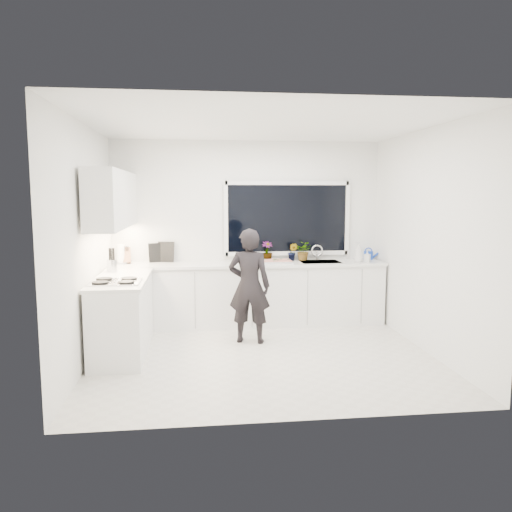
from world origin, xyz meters
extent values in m
cube|color=beige|center=(0.00, 0.00, -0.01)|extent=(4.00, 3.50, 0.02)
cube|color=white|center=(0.00, 1.76, 1.35)|extent=(4.00, 0.02, 2.70)
cube|color=white|center=(-2.01, 0.00, 1.35)|extent=(0.02, 3.50, 2.70)
cube|color=white|center=(2.01, 0.00, 1.35)|extent=(0.02, 3.50, 2.70)
cube|color=white|center=(0.00, 0.00, 2.71)|extent=(4.00, 3.50, 0.02)
cube|color=black|center=(0.60, 1.73, 1.55)|extent=(1.80, 0.02, 1.00)
cube|color=white|center=(0.00, 1.45, 0.44)|extent=(3.92, 0.58, 0.88)
cube|color=white|center=(-1.67, 0.35, 0.44)|extent=(0.58, 1.60, 0.88)
cube|color=silver|center=(0.00, 1.44, 0.90)|extent=(3.94, 0.62, 0.04)
cube|color=silver|center=(-1.67, 0.35, 0.90)|extent=(0.62, 1.60, 0.04)
cube|color=white|center=(-1.79, 0.70, 1.85)|extent=(0.34, 2.10, 0.70)
cube|color=silver|center=(1.05, 1.45, 0.87)|extent=(0.58, 0.42, 0.14)
cylinder|color=silver|center=(1.05, 1.65, 1.03)|extent=(0.03, 0.03, 0.22)
cube|color=black|center=(-1.69, 0.00, 0.94)|extent=(0.56, 0.48, 0.03)
imported|color=black|center=(-0.10, 0.57, 0.74)|extent=(0.61, 0.48, 1.48)
cube|color=#B0AFB4|center=(0.37, 1.42, 0.94)|extent=(0.49, 0.36, 0.03)
cube|color=red|center=(0.37, 1.42, 0.95)|extent=(0.45, 0.32, 0.01)
cylinder|color=#1338B2|center=(1.85, 1.61, 0.98)|extent=(0.14, 0.14, 0.13)
cylinder|color=white|center=(-1.85, 1.55, 1.05)|extent=(0.14, 0.14, 0.26)
cube|color=olive|center=(-1.78, 1.59, 1.03)|extent=(0.15, 0.12, 0.22)
cylinder|color=silver|center=(-1.85, 0.80, 1.00)|extent=(0.14, 0.14, 0.16)
cube|color=black|center=(-1.36, 1.69, 1.06)|extent=(0.21, 0.09, 0.28)
cube|color=black|center=(-1.22, 1.69, 1.07)|extent=(0.25, 0.09, 0.30)
imported|color=#26662D|center=(-0.03, 1.61, 1.08)|extent=(0.18, 0.20, 0.31)
imported|color=#26662D|center=(0.28, 1.61, 1.07)|extent=(0.19, 0.19, 0.29)
imported|color=#26662D|center=(0.67, 1.61, 1.05)|extent=(0.18, 0.17, 0.26)
imported|color=#26662D|center=(0.84, 1.61, 1.07)|extent=(0.35, 0.34, 0.29)
imported|color=#D8BF66|center=(1.59, 1.30, 1.07)|extent=(0.16, 0.16, 0.30)
imported|color=#D8BF66|center=(1.72, 1.30, 1.01)|extent=(0.11, 0.11, 0.18)
camera|label=1|loc=(-0.76, -5.71, 1.92)|focal=35.00mm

